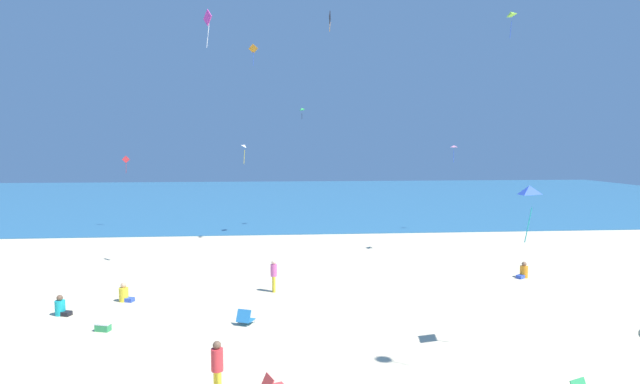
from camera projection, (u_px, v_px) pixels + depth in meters
name	position (u px, v px, depth m)	size (l,w,h in m)	color
ground_plane	(317.00, 304.00, 22.09)	(120.00, 120.00, 0.00)	beige
ocean_water	(288.00, 197.00, 69.14)	(120.00, 60.00, 0.05)	teal
beach_chair_far_right	(245.00, 318.00, 19.49)	(0.73, 0.75, 0.60)	#2370B2
cooler_box	(103.00, 327.00, 18.82)	(0.59, 0.43, 0.29)	#339956
person_0	(61.00, 308.00, 20.57)	(0.72, 0.53, 0.81)	#19ADB2
person_2	(274.00, 274.00, 23.84)	(0.34, 0.34, 1.47)	yellow
person_4	(125.00, 294.00, 22.42)	(0.72, 0.54, 0.82)	yellow
person_5	(523.00, 272.00, 26.46)	(0.74, 0.63, 0.82)	orange
person_6	(217.00, 366.00, 13.65)	(0.43, 0.43, 1.59)	yellow
kite_white	(245.00, 146.00, 35.99)	(0.36, 0.45, 1.41)	white
kite_orange	(253.00, 49.00, 42.98)	(0.79, 0.32, 1.77)	orange
kite_lime	(511.00, 14.00, 29.16)	(0.68, 0.75, 1.50)	#99DB33
kite_blue	(529.00, 190.00, 16.18)	(0.95, 0.96, 1.81)	blue
kite_magenta	(208.00, 19.00, 25.97)	(0.51, 0.68, 1.88)	#DB3DA8
kite_black	(330.00, 18.00, 35.58)	(0.22, 0.90, 1.41)	black
kite_pink	(454.00, 147.00, 40.03)	(0.43, 0.33, 1.32)	pink
kite_green	(302.00, 109.00, 41.24)	(0.51, 0.58, 0.91)	green
kite_red	(126.00, 160.00, 42.17)	(0.58, 0.27, 1.42)	red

